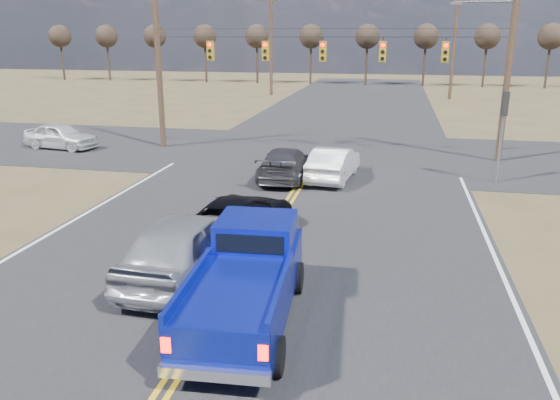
% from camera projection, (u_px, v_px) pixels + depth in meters
% --- Properties ---
extents(ground, '(160.00, 160.00, 0.00)m').
position_uv_depth(ground, '(215.00, 315.00, 12.42)').
color(ground, brown).
rests_on(ground, ground).
extents(road_main, '(14.00, 120.00, 0.02)m').
position_uv_depth(road_main, '(294.00, 194.00, 21.79)').
color(road_main, '#28282B').
rests_on(road_main, ground).
extents(road_cross, '(120.00, 12.00, 0.02)m').
position_uv_depth(road_cross, '(321.00, 153.00, 29.28)').
color(road_cross, '#28282B').
rests_on(road_cross, ground).
extents(signal_gantry, '(19.60, 4.83, 10.00)m').
position_uv_depth(signal_gantry, '(332.00, 56.00, 27.51)').
color(signal_gantry, '#473323').
rests_on(signal_gantry, ground).
extents(utility_poles, '(19.60, 58.32, 10.00)m').
position_uv_depth(utility_poles, '(320.00, 53.00, 26.83)').
color(utility_poles, '#473323').
rests_on(utility_poles, ground).
extents(treeline, '(87.00, 117.80, 7.40)m').
position_uv_depth(treeline, '(341.00, 41.00, 36.02)').
color(treeline, '#33261C').
rests_on(treeline, ground).
extents(pickup_truck, '(2.41, 5.46, 2.01)m').
position_uv_depth(pickup_truck, '(247.00, 280.00, 11.92)').
color(pickup_truck, black).
rests_on(pickup_truck, ground).
extents(silver_suv, '(2.33, 5.31, 1.78)m').
position_uv_depth(silver_suv, '(186.00, 245.00, 14.18)').
color(silver_suv, '#9EA2A6').
rests_on(silver_suv, ground).
extents(black_suv, '(2.96, 5.27, 1.39)m').
position_uv_depth(black_suv, '(238.00, 218.00, 16.87)').
color(black_suv, black).
rests_on(black_suv, ground).
extents(white_car_queue, '(2.03, 4.55, 1.45)m').
position_uv_depth(white_car_queue, '(334.00, 163.00, 23.84)').
color(white_car_queue, white).
rests_on(white_car_queue, ground).
extents(dgrey_car_queue, '(1.97, 4.77, 1.38)m').
position_uv_depth(dgrey_car_queue, '(286.00, 164.00, 23.94)').
color(dgrey_car_queue, '#37363C').
rests_on(dgrey_car_queue, ground).
extents(cross_car_west, '(2.31, 4.41, 1.43)m').
position_uv_depth(cross_car_west, '(61.00, 136.00, 30.30)').
color(cross_car_west, silver).
rests_on(cross_car_west, ground).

